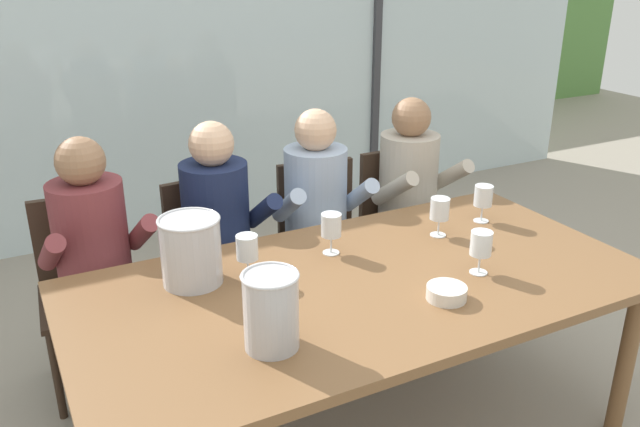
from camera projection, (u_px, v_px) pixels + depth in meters
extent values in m
plane|color=#9E9384|center=(265.00, 327.00, 3.60)|extent=(14.00, 14.00, 0.00)
cube|color=silver|center=(166.00, 48.00, 4.44)|extent=(7.40, 0.03, 2.60)
cube|color=#38383D|center=(377.00, 35.00, 5.13)|extent=(0.06, 0.06, 2.60)
cube|color=#568942|center=(94.00, 60.00, 7.23)|extent=(13.40, 2.40, 1.57)
cube|color=brown|center=(362.00, 285.00, 2.50)|extent=(2.20, 1.12, 0.04)
cylinder|color=brown|center=(626.00, 360.00, 2.69)|extent=(0.07, 0.07, 0.71)
cylinder|color=brown|center=(84.00, 376.00, 2.60)|extent=(0.07, 0.07, 0.71)
cylinder|color=brown|center=(479.00, 270.00, 3.45)|extent=(0.07, 0.07, 0.71)
cube|color=#332319|center=(91.00, 300.00, 2.97)|extent=(0.47, 0.47, 0.03)
cube|color=#332319|center=(81.00, 238.00, 3.06)|extent=(0.42, 0.07, 0.42)
cylinder|color=#332319|center=(57.00, 376.00, 2.83)|extent=(0.04, 0.04, 0.44)
cylinder|color=#332319|center=(146.00, 355.00, 2.97)|extent=(0.04, 0.04, 0.44)
cylinder|color=#332319|center=(52.00, 332.00, 3.15)|extent=(0.04, 0.04, 0.44)
cylinder|color=#332319|center=(133.00, 315.00, 3.29)|extent=(0.04, 0.04, 0.44)
cube|color=#332319|center=(224.00, 273.00, 3.22)|extent=(0.48, 0.48, 0.03)
cube|color=#332319|center=(204.00, 218.00, 3.29)|extent=(0.42, 0.07, 0.42)
cylinder|color=#332319|center=(206.00, 343.00, 3.06)|extent=(0.04, 0.04, 0.44)
cylinder|color=#332319|center=(277.00, 320.00, 3.25)|extent=(0.04, 0.04, 0.44)
cylinder|color=#332319|center=(176.00, 308.00, 3.36)|extent=(0.04, 0.04, 0.44)
cylinder|color=#332319|center=(243.00, 289.00, 3.55)|extent=(0.04, 0.04, 0.44)
cube|color=#332319|center=(328.00, 251.00, 3.45)|extent=(0.49, 0.49, 0.03)
cube|color=#332319|center=(315.00, 199.00, 3.54)|extent=(0.42, 0.09, 0.42)
cylinder|color=#332319|center=(306.00, 313.00, 3.31)|extent=(0.04, 0.04, 0.44)
cylinder|color=#332319|center=(375.00, 300.00, 3.43)|extent=(0.04, 0.04, 0.44)
cylinder|color=#332319|center=(284.00, 280.00, 3.64)|extent=(0.04, 0.04, 0.44)
cylinder|color=#332319|center=(347.00, 269.00, 3.76)|extent=(0.04, 0.04, 0.44)
cube|color=#332319|center=(410.00, 233.00, 3.67)|extent=(0.44, 0.44, 0.03)
cube|color=#332319|center=(392.00, 185.00, 3.75)|extent=(0.42, 0.04, 0.42)
cylinder|color=#332319|center=(399.00, 292.00, 3.52)|extent=(0.04, 0.04, 0.44)
cylinder|color=#332319|center=(456.00, 277.00, 3.68)|extent=(0.04, 0.04, 0.44)
cylinder|color=#332319|center=(363.00, 264.00, 3.83)|extent=(0.04, 0.04, 0.44)
cylinder|color=#332319|center=(416.00, 251.00, 3.99)|extent=(0.04, 0.04, 0.44)
cylinder|color=brown|center=(91.00, 238.00, 2.89)|extent=(0.35, 0.35, 0.52)
sphere|color=#936B4C|center=(80.00, 161.00, 2.75)|extent=(0.21, 0.21, 0.21)
cube|color=#47423D|center=(91.00, 315.00, 2.78)|extent=(0.17, 0.41, 0.13)
cube|color=#47423D|center=(132.00, 304.00, 2.87)|extent=(0.17, 0.41, 0.13)
cylinder|color=#47423D|center=(112.00, 389.00, 2.72)|extent=(0.10, 0.10, 0.46)
cylinder|color=#47423D|center=(154.00, 375.00, 2.81)|extent=(0.10, 0.10, 0.46)
cylinder|color=brown|center=(51.00, 253.00, 2.69)|extent=(0.11, 0.33, 0.26)
cylinder|color=brown|center=(142.00, 233.00, 2.88)|extent=(0.11, 0.33, 0.26)
cylinder|color=#192347|center=(216.00, 216.00, 3.13)|extent=(0.33, 0.33, 0.52)
sphere|color=#DBAD89|center=(211.00, 144.00, 3.00)|extent=(0.21, 0.21, 0.21)
cube|color=#47423D|center=(217.00, 286.00, 3.03)|extent=(0.15, 0.40, 0.13)
cube|color=#47423D|center=(253.00, 277.00, 3.11)|extent=(0.15, 0.40, 0.13)
cylinder|color=#47423D|center=(237.00, 353.00, 2.96)|extent=(0.10, 0.10, 0.46)
cylinder|color=#47423D|center=(272.00, 342.00, 3.04)|extent=(0.10, 0.10, 0.46)
cylinder|color=#192347|center=(186.00, 227.00, 2.94)|extent=(0.09, 0.33, 0.26)
cylinder|color=#192347|center=(263.00, 211.00, 3.11)|extent=(0.09, 0.33, 0.26)
cylinder|color=#9EB2D1|center=(316.00, 197.00, 3.36)|extent=(0.35, 0.35, 0.52)
sphere|color=#DBAD89|center=(315.00, 130.00, 3.23)|extent=(0.21, 0.21, 0.21)
cube|color=#47423D|center=(314.00, 262.00, 3.25)|extent=(0.16, 0.41, 0.13)
cube|color=#47423D|center=(347.00, 256.00, 3.32)|extent=(0.16, 0.41, 0.13)
cylinder|color=#47423D|center=(330.00, 326.00, 3.18)|extent=(0.10, 0.10, 0.46)
cylinder|color=#47423D|center=(363.00, 318.00, 3.24)|extent=(0.10, 0.10, 0.46)
cylinder|color=#9EB2D1|center=(289.00, 206.00, 3.18)|extent=(0.11, 0.33, 0.26)
cylinder|color=#9EB2D1|center=(359.00, 195.00, 3.32)|extent=(0.11, 0.33, 0.26)
cylinder|color=#B7AD9E|center=(408.00, 181.00, 3.60)|extent=(0.34, 0.34, 0.52)
sphere|color=#936B4C|center=(411.00, 117.00, 3.47)|extent=(0.21, 0.21, 0.21)
cube|color=#47423D|center=(416.00, 240.00, 3.50)|extent=(0.16, 0.41, 0.13)
cube|color=#47423D|center=(442.00, 233.00, 3.59)|extent=(0.16, 0.41, 0.13)
cylinder|color=#47423D|center=(438.00, 297.00, 3.44)|extent=(0.10, 0.10, 0.46)
cylinder|color=#47423D|center=(464.00, 288.00, 3.53)|extent=(0.10, 0.10, 0.46)
cylinder|color=#B7AD9E|center=(394.00, 189.00, 3.41)|extent=(0.11, 0.33, 0.26)
cylinder|color=#B7AD9E|center=(449.00, 176.00, 3.59)|extent=(0.11, 0.33, 0.26)
cylinder|color=#B7B7BC|center=(191.00, 251.00, 2.44)|extent=(0.23, 0.23, 0.26)
torus|color=silver|center=(189.00, 220.00, 2.39)|extent=(0.23, 0.23, 0.01)
cylinder|color=#B7B7BC|center=(271.00, 312.00, 2.04)|extent=(0.17, 0.17, 0.25)
torus|color=silver|center=(270.00, 276.00, 1.99)|extent=(0.18, 0.18, 0.01)
cylinder|color=silver|center=(446.00, 293.00, 2.36)|extent=(0.15, 0.15, 0.05)
cylinder|color=silver|center=(478.00, 272.00, 2.56)|extent=(0.07, 0.07, 0.00)
cylinder|color=silver|center=(479.00, 263.00, 2.54)|extent=(0.01, 0.01, 0.07)
cylinder|color=silver|center=(481.00, 243.00, 2.51)|extent=(0.08, 0.08, 0.09)
cylinder|color=maroon|center=(481.00, 249.00, 2.52)|extent=(0.07, 0.07, 0.04)
cylinder|color=silver|center=(331.00, 253.00, 2.72)|extent=(0.07, 0.07, 0.00)
cylinder|color=silver|center=(331.00, 244.00, 2.71)|extent=(0.01, 0.01, 0.07)
cylinder|color=silver|center=(331.00, 225.00, 2.68)|extent=(0.08, 0.08, 0.09)
cylinder|color=#560C1E|center=(331.00, 231.00, 2.69)|extent=(0.07, 0.07, 0.04)
cylinder|color=silver|center=(481.00, 221.00, 3.04)|extent=(0.07, 0.07, 0.00)
cylinder|color=silver|center=(482.00, 213.00, 3.02)|extent=(0.01, 0.01, 0.07)
cylinder|color=silver|center=(483.00, 196.00, 2.99)|extent=(0.08, 0.08, 0.09)
cylinder|color=#560C1E|center=(483.00, 201.00, 3.00)|extent=(0.07, 0.07, 0.04)
cylinder|color=silver|center=(438.00, 235.00, 2.89)|extent=(0.07, 0.07, 0.00)
cylinder|color=silver|center=(439.00, 227.00, 2.88)|extent=(0.01, 0.01, 0.07)
cylinder|color=silver|center=(440.00, 209.00, 2.84)|extent=(0.08, 0.08, 0.09)
cylinder|color=silver|center=(248.00, 277.00, 2.52)|extent=(0.07, 0.07, 0.00)
cylinder|color=silver|center=(248.00, 267.00, 2.51)|extent=(0.01, 0.01, 0.07)
cylinder|color=silver|center=(247.00, 247.00, 2.48)|extent=(0.08, 0.08, 0.09)
cylinder|color=maroon|center=(247.00, 254.00, 2.49)|extent=(0.07, 0.07, 0.04)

